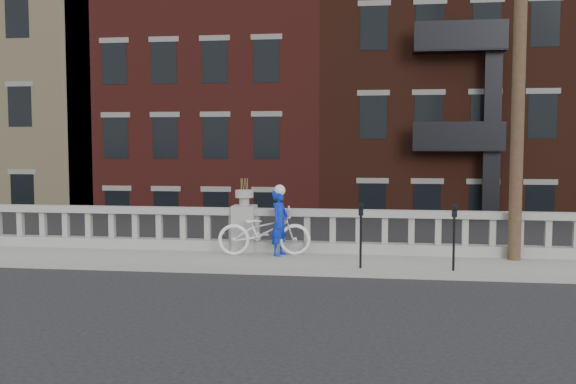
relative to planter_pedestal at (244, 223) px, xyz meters
name	(u,v)px	position (x,y,z in m)	size (l,w,h in m)	color
ground	(200,295)	(0.00, -3.95, -0.83)	(120.00, 120.00, 0.00)	black
sidewalk	(236,261)	(0.00, -0.95, -0.76)	(32.00, 2.20, 0.15)	gray
balustrade	(244,231)	(0.00, 0.00, -0.19)	(28.00, 0.34, 1.03)	gray
planter_pedestal	(244,223)	(0.00, 0.00, 0.00)	(0.55, 0.55, 1.76)	gray
lower_level	(328,145)	(0.56, 19.09, 1.80)	(80.00, 44.00, 20.80)	#605E59
utility_pole	(520,28)	(6.20, -0.35, 4.41)	(1.60, 0.28, 10.00)	#422D1E
parking_meter_b	(361,228)	(2.83, -1.80, 0.17)	(0.10, 0.09, 1.36)	black
parking_meter_c	(454,229)	(4.71, -1.80, 0.17)	(0.10, 0.09, 1.36)	black
bicycle	(264,231)	(0.58, -0.52, -0.12)	(0.75, 2.14, 1.12)	white
cyclist	(280,222)	(0.94, -0.51, 0.09)	(0.56, 0.37, 1.53)	#0C26BB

